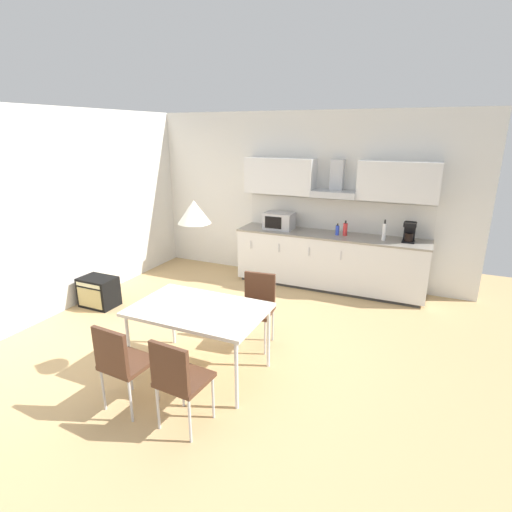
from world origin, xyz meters
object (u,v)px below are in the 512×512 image
chair_far_right (257,302)px  dining_table (199,312)px  chair_near_right (178,376)px  pendant_lamp (194,212)px  guitar_amp (99,292)px  coffee_maker (409,232)px  bottle_blue (337,230)px  bottle_white (384,232)px  bottle_red (345,229)px  chair_near_left (121,360)px  microwave (279,221)px

chair_far_right → dining_table: bearing=-109.9°
chair_near_right → chair_far_right: bearing=90.1°
pendant_lamp → chair_far_right: bearing=70.1°
chair_far_right → guitar_amp: bearing=179.5°
coffee_maker → bottle_blue: bearing=-178.5°
coffee_maker → bottle_white: bearing=-167.4°
bottle_blue → guitar_amp: 3.77m
bottle_white → chair_near_right: size_ratio=0.37×
coffee_maker → bottle_red: coffee_maker is taller
coffee_maker → dining_table: bearing=-121.1°
guitar_amp → pendant_lamp: size_ratio=1.62×
chair_near_left → guitar_amp: 2.60m
bottle_red → chair_near_left: (-1.17, -3.81, -0.48)m
bottle_white → chair_near_right: bearing=-107.2°
coffee_maker → chair_far_right: coffee_maker is taller
chair_near_right → guitar_amp: bearing=147.0°
microwave → chair_near_left: bearing=-90.9°
chair_near_right → bottle_red: bearing=81.7°
bottle_white → bottle_red: (-0.60, 0.06, -0.03)m
bottle_red → guitar_amp: bearing=-145.8°
bottle_white → chair_near_left: 4.17m
coffee_maker → guitar_amp: bearing=-152.3°
coffee_maker → bottle_white: (-0.35, -0.08, -0.01)m
guitar_amp → dining_table: bearing=-20.4°
microwave → dining_table: (0.25, -2.97, -0.34)m
bottle_red → bottle_white: bearing=-6.1°
guitar_amp → pendant_lamp: pendant_lamp is taller
bottle_red → guitar_amp: 3.88m
bottle_white → guitar_amp: (-3.73, -2.07, -0.82)m
chair_near_left → chair_far_right: bearing=69.7°
bottle_red → guitar_amp: (-3.14, -2.13, -0.79)m
bottle_blue → guitar_amp: (-3.02, -2.12, -0.76)m
bottle_red → pendant_lamp: pendant_lamp is taller
bottle_red → pendant_lamp: (-0.86, -2.98, 0.74)m
dining_table → chair_far_right: (0.30, 0.83, -0.17)m
coffee_maker → chair_near_right: size_ratio=0.34×
microwave → chair_near_left: (-0.06, -3.80, -0.51)m
chair_far_right → chair_near_left: 1.76m
microwave → coffee_maker: (2.06, 0.03, 0.01)m
chair_near_right → chair_far_right: (-0.00, 1.65, 0.00)m
bottle_blue → dining_table: bearing=-104.0°
guitar_amp → pendant_lamp: (2.28, -0.85, 1.53)m
microwave → coffee_maker: coffee_maker is taller
chair_near_right → chair_far_right: size_ratio=1.00×
microwave → bottle_blue: bearing=-0.1°
dining_table → guitar_amp: 2.48m
bottle_blue → microwave: bearing=179.9°
dining_table → chair_near_left: chair_near_left is taller
bottle_white → chair_near_right: 3.95m
chair_near_right → guitar_amp: 3.09m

